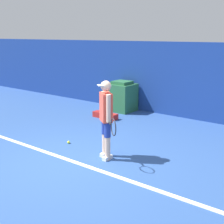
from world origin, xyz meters
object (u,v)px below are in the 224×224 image
at_px(tennis_ball, 69,142).
at_px(equipment_bag, 105,115).
at_px(covered_chair, 122,97).
at_px(tennis_player, 106,116).

height_order(tennis_ball, equipment_bag, equipment_bag).
bearing_deg(covered_chair, equipment_bag, -81.57).
height_order(tennis_ball, covered_chair, covered_chair).
bearing_deg(equipment_bag, covered_chair, 98.43).
bearing_deg(equipment_bag, tennis_player, -50.34).
distance_m(covered_chair, equipment_bag, 1.19).
distance_m(tennis_player, tennis_ball, 1.57).
xyz_separation_m(tennis_ball, equipment_bag, (-0.79, 2.36, 0.05)).
xyz_separation_m(tennis_ball, covered_chair, (-0.95, 3.47, 0.46)).
height_order(tennis_player, covered_chair, tennis_player).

